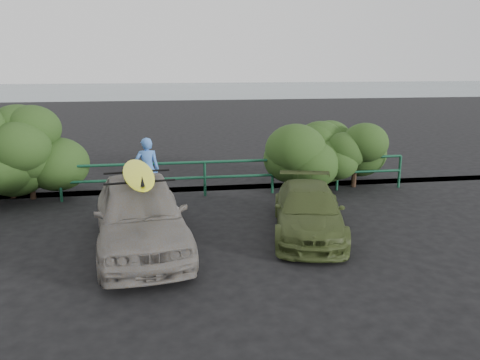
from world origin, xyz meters
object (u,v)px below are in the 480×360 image
object	(u,v)px
sedan	(140,213)
olive_vehicle	(308,210)
guardrail	(170,180)
surfboard	(138,173)
man	(147,169)

from	to	relation	value
sedan	olive_vehicle	size ratio (longest dim) A/B	1.20
guardrail	surfboard	size ratio (longest dim) A/B	4.85
guardrail	olive_vehicle	distance (m)	4.58
olive_vehicle	surfboard	distance (m)	3.85
guardrail	surfboard	world-z (taller)	surfboard
olive_vehicle	man	xyz separation A→B (m)	(-3.66, 3.21, 0.35)
surfboard	olive_vehicle	bearing A→B (deg)	-2.25
guardrail	sedan	world-z (taller)	sedan
surfboard	man	bearing A→B (deg)	82.65
olive_vehicle	man	distance (m)	4.88
olive_vehicle	surfboard	bearing A→B (deg)	-162.14
olive_vehicle	surfboard	xyz separation A→B (m)	(-3.68, -0.31, 1.06)
guardrail	surfboard	bearing A→B (deg)	-99.49
sedan	surfboard	bearing A→B (deg)	0.00
guardrail	man	size ratio (longest dim) A/B	7.85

